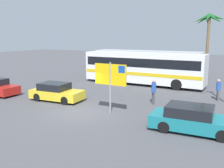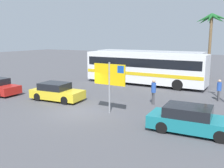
# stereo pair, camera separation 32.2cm
# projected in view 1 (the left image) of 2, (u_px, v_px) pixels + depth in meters

# --- Properties ---
(ground) EXTENTS (120.00, 120.00, 0.00)m
(ground) POSITION_uv_depth(u_px,v_px,m) (78.00, 112.00, 16.18)
(ground) COLOR #4C4C51
(bus_front_coach) EXTENTS (12.01, 2.60, 3.17)m
(bus_front_coach) POSITION_uv_depth(u_px,v_px,m) (143.00, 67.00, 25.17)
(bus_front_coach) COLOR white
(bus_front_coach) RESTS_ON ground
(bus_rear_coach) EXTENTS (12.01, 2.60, 3.17)m
(bus_rear_coach) POSITION_uv_depth(u_px,v_px,m) (147.00, 63.00, 28.49)
(bus_rear_coach) COLOR silver
(bus_rear_coach) RESTS_ON ground
(ferry_sign) EXTENTS (2.20, 0.11, 3.20)m
(ferry_sign) POSITION_uv_depth(u_px,v_px,m) (111.00, 77.00, 15.46)
(ferry_sign) COLOR gray
(ferry_sign) RESTS_ON ground
(car_teal) EXTENTS (4.43, 2.06, 1.32)m
(car_teal) POSITION_uv_depth(u_px,v_px,m) (193.00, 119.00, 12.71)
(car_teal) COLOR #19757F
(car_teal) RESTS_ON ground
(car_yellow) EXTENTS (4.09, 2.08, 1.32)m
(car_yellow) POSITION_uv_depth(u_px,v_px,m) (56.00, 92.00, 18.95)
(car_yellow) COLOR yellow
(car_yellow) RESTS_ON ground
(pedestrian_near_sign) EXTENTS (0.32, 0.32, 1.62)m
(pedestrian_near_sign) POSITION_uv_depth(u_px,v_px,m) (218.00, 88.00, 18.86)
(pedestrian_near_sign) COLOR #4C4C51
(pedestrian_near_sign) RESTS_ON ground
(pedestrian_crossing_lot) EXTENTS (0.32, 0.32, 1.80)m
(pedestrian_crossing_lot) POSITION_uv_depth(u_px,v_px,m) (154.00, 90.00, 17.77)
(pedestrian_crossing_lot) COLOR #4C4C51
(pedestrian_crossing_lot) RESTS_ON ground
(palm_tree_seaside) EXTENTS (3.59, 3.56, 7.33)m
(palm_tree_seaside) POSITION_uv_depth(u_px,v_px,m) (209.00, 25.00, 28.74)
(palm_tree_seaside) COLOR brown
(palm_tree_seaside) RESTS_ON ground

